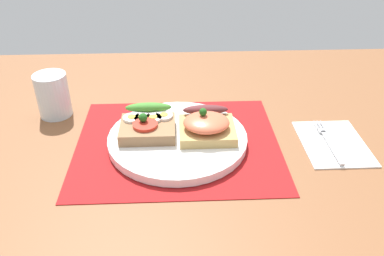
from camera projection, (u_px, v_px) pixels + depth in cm
name	position (u px, v px, depth cm)	size (l,w,h in cm)	color
ground_plane	(176.00, 151.00, 73.85)	(120.00, 90.00, 3.20)	brown
placemat	(176.00, 143.00, 72.91)	(37.09, 31.04, 0.30)	maroon
plate	(176.00, 139.00, 72.41)	(25.37, 25.37, 1.54)	white
sandwich_egg_tomato	(146.00, 125.00, 72.18)	(9.91, 9.73, 4.32)	#936C48
sandwich_salmon	(205.00, 126.00, 71.16)	(10.06, 10.52, 5.50)	tan
napkin	(331.00, 143.00, 72.77)	(11.51, 14.98, 0.60)	white
fork	(326.00, 140.00, 72.68)	(1.62, 13.99, 0.32)	#B7B7BC
drinking_glass	(51.00, 95.00, 79.60)	(6.51, 6.51, 8.95)	silver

